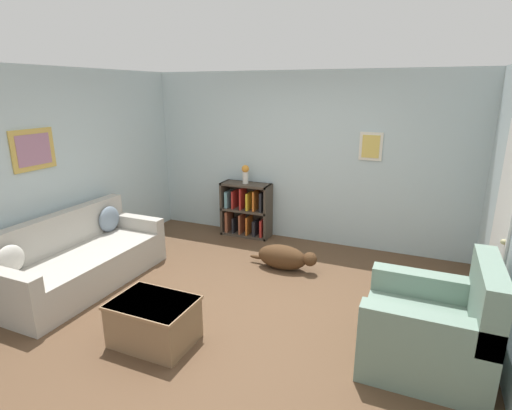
{
  "coord_description": "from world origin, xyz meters",
  "views": [
    {
      "loc": [
        1.74,
        -3.64,
        2.33
      ],
      "look_at": [
        0.0,
        0.4,
        1.05
      ],
      "focal_mm": 28.0,
      "sensor_mm": 36.0,
      "label": 1
    }
  ],
  "objects_px": {
    "bookshelf": "(246,210)",
    "recliner_chair": "(432,329)",
    "vase": "(245,173)",
    "dog": "(284,257)",
    "couch": "(80,261)",
    "coffee_table": "(154,320)"
  },
  "relations": [
    {
      "from": "vase",
      "to": "recliner_chair",
      "type": "bearing_deg",
      "value": -39.47
    },
    {
      "from": "bookshelf",
      "to": "recliner_chair",
      "type": "xyz_separation_m",
      "value": [
        2.82,
        -2.35,
        -0.06
      ]
    },
    {
      "from": "coffee_table",
      "to": "vase",
      "type": "height_order",
      "value": "vase"
    },
    {
      "from": "bookshelf",
      "to": "coffee_table",
      "type": "relative_size",
      "value": 1.15
    },
    {
      "from": "recliner_chair",
      "to": "dog",
      "type": "bearing_deg",
      "value": 143.43
    },
    {
      "from": "couch",
      "to": "vase",
      "type": "distance_m",
      "value": 2.74
    },
    {
      "from": "recliner_chair",
      "to": "coffee_table",
      "type": "relative_size",
      "value": 1.33
    },
    {
      "from": "recliner_chair",
      "to": "dog",
      "type": "xyz_separation_m",
      "value": [
        -1.81,
        1.34,
        -0.19
      ]
    },
    {
      "from": "couch",
      "to": "coffee_table",
      "type": "xyz_separation_m",
      "value": [
        1.57,
        -0.62,
        -0.07
      ]
    },
    {
      "from": "coffee_table",
      "to": "vase",
      "type": "xyz_separation_m",
      "value": [
        -0.42,
        3.0,
        0.81
      ]
    },
    {
      "from": "recliner_chair",
      "to": "vase",
      "type": "relative_size",
      "value": 3.42
    },
    {
      "from": "recliner_chair",
      "to": "coffee_table",
      "type": "distance_m",
      "value": 2.5
    },
    {
      "from": "couch",
      "to": "bookshelf",
      "type": "relative_size",
      "value": 2.4
    },
    {
      "from": "recliner_chair",
      "to": "dog",
      "type": "relative_size",
      "value": 1.05
    },
    {
      "from": "recliner_chair",
      "to": "vase",
      "type": "height_order",
      "value": "vase"
    },
    {
      "from": "couch",
      "to": "dog",
      "type": "distance_m",
      "value": 2.58
    },
    {
      "from": "dog",
      "to": "recliner_chair",
      "type": "bearing_deg",
      "value": -36.57
    },
    {
      "from": "couch",
      "to": "dog",
      "type": "bearing_deg",
      "value": 32.59
    },
    {
      "from": "bookshelf",
      "to": "recliner_chair",
      "type": "relative_size",
      "value": 0.86
    },
    {
      "from": "recliner_chair",
      "to": "vase",
      "type": "distance_m",
      "value": 3.73
    },
    {
      "from": "couch",
      "to": "vase",
      "type": "bearing_deg",
      "value": 64.2
    },
    {
      "from": "couch",
      "to": "recliner_chair",
      "type": "relative_size",
      "value": 2.06
    }
  ]
}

